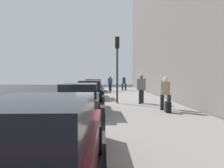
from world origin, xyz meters
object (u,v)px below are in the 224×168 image
object	(u,v)px
parked_car_charcoal	(80,99)
pedestrian_grey_coat	(141,88)
parked_car_maroon	(41,144)
pedestrian_navy_coat	(124,83)
parked_car_navy	(94,86)
rolling_suitcase	(168,107)
traffic_light_pole	(117,58)
parked_car_black	(90,90)
pedestrian_tan_coat	(166,93)
pedestrian_blue_coat	(110,83)

from	to	relation	value
parked_car_charcoal	pedestrian_grey_coat	world-z (taller)	pedestrian_grey_coat
parked_car_maroon	pedestrian_navy_coat	distance (m)	20.41
parked_car_maroon	parked_car_navy	distance (m)	18.74
parked_car_charcoal	rolling_suitcase	xyz separation A→B (m)	(-0.41, -4.15, -0.35)
parked_car_navy	traffic_light_pole	size ratio (longest dim) A/B	1.07
parked_car_black	pedestrian_tan_coat	distance (m)	7.24
parked_car_charcoal	parked_car_black	world-z (taller)	same
traffic_light_pole	rolling_suitcase	bearing A→B (deg)	-146.76
parked_car_black	pedestrian_blue_coat	bearing A→B (deg)	-14.65
pedestrian_tan_coat	traffic_light_pole	world-z (taller)	traffic_light_pole
parked_car_black	pedestrian_grey_coat	world-z (taller)	pedestrian_grey_coat
pedestrian_grey_coat	rolling_suitcase	distance (m)	3.25
parked_car_charcoal	pedestrian_navy_coat	world-z (taller)	pedestrian_navy_coat
pedestrian_navy_coat	traffic_light_pole	distance (m)	11.27
parked_car_black	pedestrian_blue_coat	xyz separation A→B (m)	(7.11, -1.86, 0.31)
parked_car_charcoal	traffic_light_pole	world-z (taller)	traffic_light_pole
parked_car_maroon	rolling_suitcase	size ratio (longest dim) A/B	5.29
parked_car_black	traffic_light_pole	bearing A→B (deg)	-148.17
parked_car_maroon	parked_car_charcoal	size ratio (longest dim) A/B	1.05
parked_car_black	pedestrian_tan_coat	bearing A→B (deg)	-144.73
pedestrian_grey_coat	traffic_light_pole	world-z (taller)	traffic_light_pole
parked_car_charcoal	pedestrian_navy_coat	bearing A→B (deg)	-14.42
parked_car_maroon	parked_car_navy	world-z (taller)	same
parked_car_black	pedestrian_navy_coat	xyz separation A→B (m)	(7.84, -3.54, 0.31)
parked_car_black	parked_car_navy	world-z (taller)	same
pedestrian_blue_coat	pedestrian_navy_coat	distance (m)	1.83
parked_car_black	pedestrian_navy_coat	size ratio (longest dim) A/B	2.59
parked_car_maroon	pedestrian_grey_coat	world-z (taller)	pedestrian_grey_coat
pedestrian_blue_coat	pedestrian_tan_coat	world-z (taller)	pedestrian_blue_coat
parked_car_charcoal	parked_car_navy	size ratio (longest dim) A/B	0.98
parked_car_maroon	traffic_light_pole	bearing A→B (deg)	-11.57
traffic_light_pole	pedestrian_tan_coat	bearing A→B (deg)	-141.12
parked_car_maroon	traffic_light_pole	distance (m)	9.57
traffic_light_pole	pedestrian_grey_coat	bearing A→B (deg)	-97.43
parked_car_charcoal	parked_car_maroon	bearing A→B (deg)	-178.93
pedestrian_blue_coat	pedestrian_grey_coat	bearing A→B (deg)	-171.29
parked_car_black	rolling_suitcase	size ratio (longest dim) A/B	5.11
parked_car_charcoal	rolling_suitcase	world-z (taller)	parked_car_charcoal
parked_car_charcoal	parked_car_navy	world-z (taller)	same
parked_car_charcoal	parked_car_black	bearing A→B (deg)	-0.24
parked_car_charcoal	parked_car_navy	distance (m)	12.51
traffic_light_pole	parked_car_maroon	bearing A→B (deg)	168.43
parked_car_navy	rolling_suitcase	distance (m)	13.57
parked_car_black	pedestrian_grey_coat	distance (m)	4.83
parked_car_maroon	parked_car_charcoal	distance (m)	6.24
parked_car_maroon	pedestrian_blue_coat	distance (m)	19.47
parked_car_black	pedestrian_navy_coat	world-z (taller)	pedestrian_navy_coat
parked_car_navy	rolling_suitcase	xyz separation A→B (m)	(-12.92, -4.14, -0.35)
parked_car_charcoal	pedestrian_blue_coat	distance (m)	13.29
pedestrian_tan_coat	pedestrian_navy_coat	size ratio (longest dim) A/B	0.97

